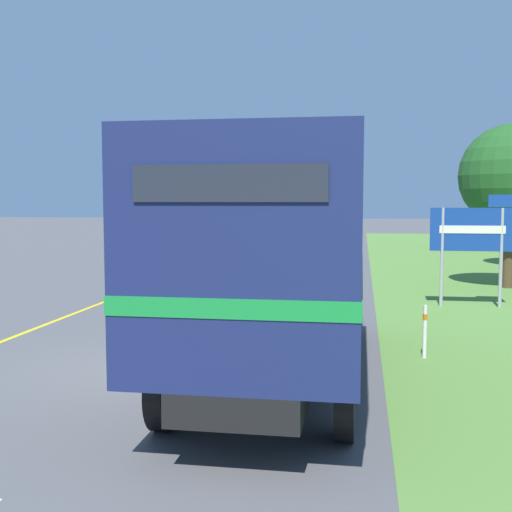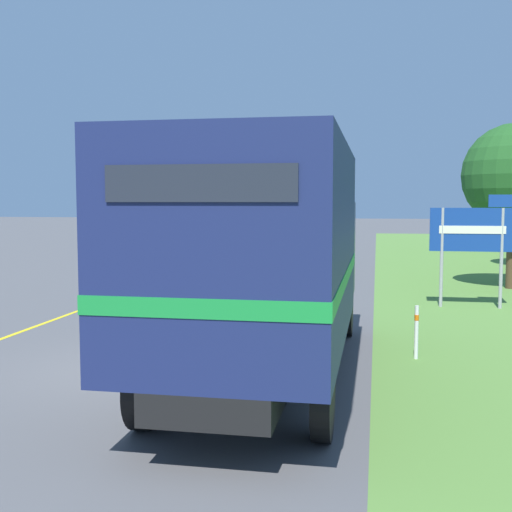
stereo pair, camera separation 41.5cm
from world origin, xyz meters
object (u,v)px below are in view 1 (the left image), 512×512
(highway_sign, at_px, (474,234))
(delineator_post, at_px, (425,330))
(roadside_tree_near, at_px, (511,176))
(horse_trailer_truck, at_px, (279,253))
(lead_car_white, at_px, (244,244))
(roadside_tree_far, at_px, (506,185))

(highway_sign, height_order, delineator_post, highway_sign)
(highway_sign, height_order, roadside_tree_near, roadside_tree_near)
(horse_trailer_truck, bearing_deg, roadside_tree_near, 63.50)
(horse_trailer_truck, height_order, roadside_tree_near, roadside_tree_near)
(lead_car_white, relative_size, delineator_post, 4.28)
(lead_car_white, bearing_deg, horse_trailer_truck, -77.70)
(lead_car_white, xyz_separation_m, highway_sign, (7.83, -9.14, 0.93))
(horse_trailer_truck, height_order, highway_sign, horse_trailer_truck)
(lead_car_white, relative_size, roadside_tree_near, 0.77)
(lead_car_white, bearing_deg, roadside_tree_far, 41.40)
(lead_car_white, distance_m, delineator_post, 16.26)
(highway_sign, xyz_separation_m, roadside_tree_far, (5.08, 20.52, 1.78))
(lead_car_white, xyz_separation_m, roadside_tree_far, (12.91, 11.38, 2.71))
(roadside_tree_near, relative_size, delineator_post, 5.53)
(horse_trailer_truck, relative_size, roadside_tree_far, 1.37)
(roadside_tree_far, bearing_deg, delineator_post, -104.51)
(highway_sign, height_order, roadside_tree_far, roadside_tree_far)
(horse_trailer_truck, distance_m, roadside_tree_near, 13.40)
(highway_sign, bearing_deg, horse_trailer_truck, -118.19)
(highway_sign, bearing_deg, roadside_tree_near, 66.78)
(roadside_tree_near, bearing_deg, highway_sign, -113.22)
(horse_trailer_truck, relative_size, delineator_post, 8.49)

